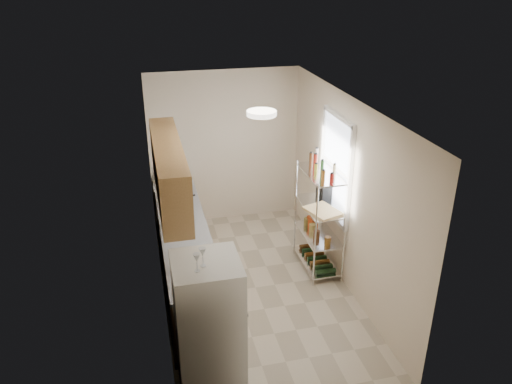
# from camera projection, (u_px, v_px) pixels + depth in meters

# --- Properties ---
(room) EXTENTS (2.52, 4.42, 2.62)m
(room) POSITION_uv_depth(u_px,v_px,m) (255.00, 203.00, 6.39)
(room) COLOR #BFB29B
(room) RESTS_ON ground
(counter_run) EXTENTS (0.63, 3.51, 0.90)m
(counter_run) POSITION_uv_depth(u_px,v_px,m) (184.00, 252.00, 6.93)
(counter_run) COLOR #A67747
(counter_run) RESTS_ON ground
(upper_cabinets) EXTENTS (0.33, 2.20, 0.72)m
(upper_cabinets) POSITION_uv_depth(u_px,v_px,m) (169.00, 171.00, 6.04)
(upper_cabinets) COLOR #A67747
(upper_cabinets) RESTS_ON room
(range_hood) EXTENTS (0.50, 0.60, 0.12)m
(range_hood) POSITION_uv_depth(u_px,v_px,m) (171.00, 178.00, 6.94)
(range_hood) COLOR #B7BABC
(range_hood) RESTS_ON room
(window) EXTENTS (0.06, 1.00, 1.46)m
(window) POSITION_uv_depth(u_px,v_px,m) (336.00, 167.00, 6.86)
(window) COLOR white
(window) RESTS_ON room
(bakers_rack) EXTENTS (0.45, 0.90, 1.73)m
(bakers_rack) POSITION_uv_depth(u_px,v_px,m) (321.00, 199.00, 6.95)
(bakers_rack) COLOR silver
(bakers_rack) RESTS_ON ground
(ceiling_dome) EXTENTS (0.34, 0.34, 0.05)m
(ceiling_dome) POSITION_uv_depth(u_px,v_px,m) (262.00, 113.00, 5.60)
(ceiling_dome) COLOR white
(ceiling_dome) RESTS_ON room
(refrigerator) EXTENTS (0.65, 0.65, 1.57)m
(refrigerator) POSITION_uv_depth(u_px,v_px,m) (209.00, 329.00, 4.96)
(refrigerator) COLOR silver
(refrigerator) RESTS_ON ground
(wine_glass_a) EXTENTS (0.07, 0.07, 0.19)m
(wine_glass_a) POSITION_uv_depth(u_px,v_px,m) (203.00, 257.00, 4.54)
(wine_glass_a) COLOR silver
(wine_glass_a) RESTS_ON refrigerator
(wine_glass_b) EXTENTS (0.06, 0.06, 0.18)m
(wine_glass_b) POSITION_uv_depth(u_px,v_px,m) (197.00, 263.00, 4.46)
(wine_glass_b) COLOR silver
(wine_glass_b) RESTS_ON refrigerator
(rice_cooker) EXTENTS (0.23, 0.23, 0.19)m
(rice_cooker) POSITION_uv_depth(u_px,v_px,m) (178.00, 220.00, 6.64)
(rice_cooker) COLOR silver
(rice_cooker) RESTS_ON counter_run
(frying_pan_large) EXTENTS (0.32, 0.32, 0.04)m
(frying_pan_large) POSITION_uv_depth(u_px,v_px,m) (176.00, 214.00, 6.96)
(frying_pan_large) COLOR black
(frying_pan_large) RESTS_ON counter_run
(frying_pan_small) EXTENTS (0.27, 0.27, 0.04)m
(frying_pan_small) POSITION_uv_depth(u_px,v_px,m) (180.00, 199.00, 7.38)
(frying_pan_small) COLOR black
(frying_pan_small) RESTS_ON counter_run
(cutting_board) EXTENTS (0.50, 0.57, 0.03)m
(cutting_board) POSITION_uv_depth(u_px,v_px,m) (323.00, 211.00, 6.80)
(cutting_board) COLOR tan
(cutting_board) RESTS_ON bakers_rack
(espresso_machine) EXTENTS (0.17, 0.24, 0.26)m
(espresso_machine) POSITION_uv_depth(u_px,v_px,m) (324.00, 190.00, 7.16)
(espresso_machine) COLOR black
(espresso_machine) RESTS_ON bakers_rack
(storage_bag) EXTENTS (0.13, 0.16, 0.16)m
(storage_bag) POSITION_uv_depth(u_px,v_px,m) (312.00, 222.00, 7.34)
(storage_bag) COLOR #B03C15
(storage_bag) RESTS_ON bakers_rack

